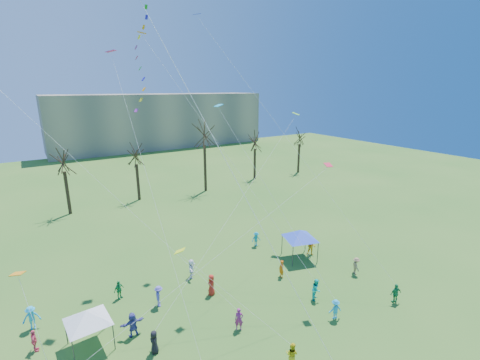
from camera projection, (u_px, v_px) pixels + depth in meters
distant_building at (161, 121)px, 96.83m from camera, size 60.00×14.00×15.00m
bare_tree_row at (139, 154)px, 49.65m from camera, size 69.88×7.80×12.15m
big_box_kite at (146, 56)px, 17.90m from camera, size 4.24×5.88×23.20m
canopy_tent_white at (87, 316)px, 21.93m from camera, size 3.75×3.75×2.82m
canopy_tent_blue at (300, 234)px, 33.55m from camera, size 3.96×3.96×3.11m
festival_crowd at (215, 299)px, 26.16m from camera, size 26.85×15.50×1.85m
small_kites_aloft at (186, 123)px, 25.90m from camera, size 29.41×17.70×32.64m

